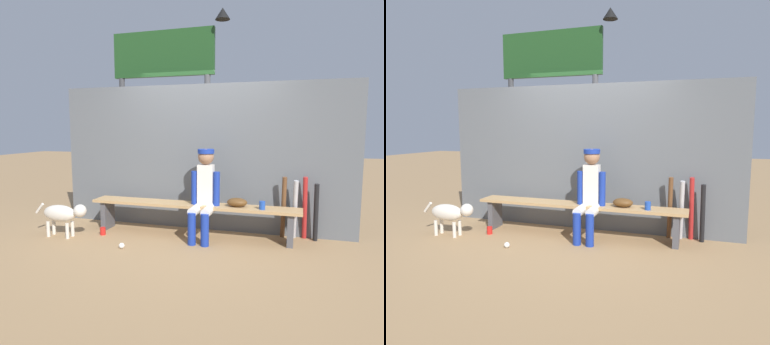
% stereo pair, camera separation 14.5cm
% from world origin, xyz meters
% --- Properties ---
extents(ground_plane, '(30.00, 30.00, 0.00)m').
position_xyz_m(ground_plane, '(0.00, 0.00, 0.00)').
color(ground_plane, '#9E7A51').
extents(chainlink_fence, '(4.54, 0.03, 2.20)m').
position_xyz_m(chainlink_fence, '(0.00, 0.40, 1.10)').
color(chainlink_fence, '#595E63').
rests_on(chainlink_fence, ground_plane).
extents(dugout_bench, '(3.04, 0.36, 0.47)m').
position_xyz_m(dugout_bench, '(0.00, 0.00, 0.38)').
color(dugout_bench, tan).
rests_on(dugout_bench, ground_plane).
extents(player_seated, '(0.41, 0.55, 1.26)m').
position_xyz_m(player_seated, '(0.20, -0.11, 0.68)').
color(player_seated, silver).
rests_on(player_seated, ground_plane).
extents(baseball_glove, '(0.28, 0.20, 0.12)m').
position_xyz_m(baseball_glove, '(0.65, 0.00, 0.53)').
color(baseball_glove, '#593819').
rests_on(baseball_glove, dugout_bench).
extents(bat_wood_dark, '(0.09, 0.18, 0.88)m').
position_xyz_m(bat_wood_dark, '(1.26, 0.27, 0.44)').
color(bat_wood_dark, brown).
rests_on(bat_wood_dark, ground_plane).
extents(bat_aluminum_silver, '(0.08, 0.21, 0.84)m').
position_xyz_m(bat_aluminum_silver, '(1.41, 0.27, 0.42)').
color(bat_aluminum_silver, '#B7B7BC').
rests_on(bat_aluminum_silver, ground_plane).
extents(bat_aluminum_red, '(0.08, 0.18, 0.89)m').
position_xyz_m(bat_aluminum_red, '(1.55, 0.31, 0.45)').
color(bat_aluminum_red, '#B22323').
rests_on(bat_aluminum_red, ground_plane).
extents(bat_aluminum_black, '(0.08, 0.13, 0.81)m').
position_xyz_m(bat_aluminum_black, '(1.69, 0.26, 0.40)').
color(bat_aluminum_black, black).
rests_on(bat_aluminum_black, ground_plane).
extents(baseball, '(0.07, 0.07, 0.07)m').
position_xyz_m(baseball, '(-0.71, -0.79, 0.04)').
color(baseball, white).
rests_on(baseball, ground_plane).
extents(cup_on_ground, '(0.08, 0.08, 0.11)m').
position_xyz_m(cup_on_ground, '(-1.26, -0.34, 0.06)').
color(cup_on_ground, red).
rests_on(cup_on_ground, ground_plane).
extents(cup_on_bench, '(0.08, 0.08, 0.11)m').
position_xyz_m(cup_on_bench, '(1.00, -0.07, 0.53)').
color(cup_on_bench, '#1E47AD').
rests_on(cup_on_bench, dugout_bench).
extents(scoreboard, '(2.10, 0.27, 3.44)m').
position_xyz_m(scoreboard, '(-0.80, 1.10, 2.39)').
color(scoreboard, '#3F3F42').
rests_on(scoreboard, ground_plane).
extents(dog, '(0.84, 0.20, 0.49)m').
position_xyz_m(dog, '(-1.74, -0.58, 0.34)').
color(dog, beige).
rests_on(dog, ground_plane).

